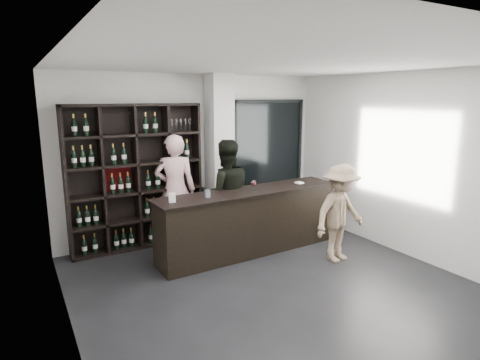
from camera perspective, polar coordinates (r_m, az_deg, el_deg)
floor at (r=5.47m, az=6.06°, el=-15.68°), size 5.00×5.50×0.01m
wine_shelf at (r=6.83m, az=-14.56°, el=0.35°), size 2.20×0.35×2.40m
structural_column at (r=7.23m, az=-2.91°, el=3.35°), size 0.40×0.40×2.90m
glass_panel at (r=8.02m, az=4.05°, el=3.82°), size 1.60×0.08×2.10m
tasting_counter at (r=6.53m, az=1.41°, el=-5.91°), size 3.17×0.66×1.04m
taster_pink at (r=6.91m, az=-9.20°, el=-1.40°), size 0.82×0.69×1.90m
taster_black at (r=6.70m, az=-2.05°, el=-2.01°), size 1.04×0.91×1.83m
customer at (r=6.34m, az=14.04°, el=-4.61°), size 1.04×0.67×1.52m
wine_glass at (r=6.32m, az=1.98°, el=-0.70°), size 0.10×0.10×0.20m
spit_cup at (r=5.96m, az=-4.63°, el=-1.94°), size 0.08×0.08×0.11m
napkin_stack at (r=6.97m, az=8.41°, el=-0.39°), size 0.13×0.13×0.02m
card_stand at (r=5.73m, az=-9.64°, el=-2.51°), size 0.09×0.05×0.14m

